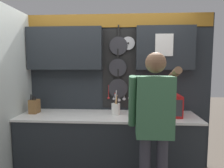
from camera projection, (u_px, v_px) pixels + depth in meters
base_cabinet_counter at (108, 145)px, 2.86m from camera, size 2.50×0.67×0.89m
back_wall_unit at (109, 73)px, 3.06m from camera, size 3.07×0.22×2.35m
side_wall at (4, 99)px, 2.49m from camera, size 0.04×1.60×2.35m
microwave at (163, 105)px, 2.78m from camera, size 0.47×0.38×0.29m
knife_block at (34, 106)px, 2.90m from camera, size 0.13×0.16×0.28m
utensil_crock at (116, 108)px, 2.83m from camera, size 0.12×0.12×0.34m
person at (154, 119)px, 2.09m from camera, size 0.54×0.66×1.73m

